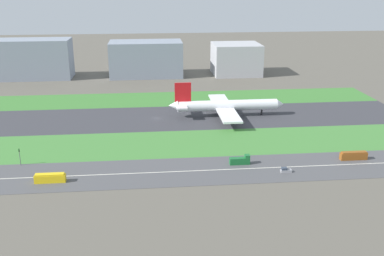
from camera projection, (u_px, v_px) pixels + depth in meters
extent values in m
plane|color=#5B564C|center=(157.00, 118.00, 248.18)|extent=(800.00, 800.00, 0.00)
cube|color=#38383D|center=(157.00, 118.00, 248.16)|extent=(280.00, 46.00, 0.10)
cube|color=#3D7A33|center=(155.00, 99.00, 286.83)|extent=(280.00, 36.00, 0.10)
cube|color=#427F38|center=(159.00, 144.00, 209.50)|extent=(280.00, 36.00, 0.10)
cube|color=#4C4C4F|center=(162.00, 172.00, 179.32)|extent=(280.00, 28.00, 0.10)
cube|color=silver|center=(162.00, 172.00, 179.31)|extent=(266.00, 0.50, 0.01)
cylinder|color=white|center=(228.00, 105.00, 249.94)|extent=(56.00, 6.00, 6.00)
cone|color=white|center=(280.00, 104.00, 252.80)|extent=(4.00, 5.70, 5.70)
cone|color=white|center=(173.00, 106.00, 246.77)|extent=(5.00, 5.40, 5.40)
cube|color=red|center=(183.00, 93.00, 245.00)|extent=(9.00, 0.80, 11.00)
cube|color=white|center=(181.00, 105.00, 247.14)|extent=(6.00, 16.00, 0.60)
cube|color=white|center=(220.00, 101.00, 264.27)|extent=(10.00, 26.00, 1.00)
cylinder|color=gray|center=(223.00, 107.00, 259.41)|extent=(5.00, 3.20, 3.20)
cube|color=white|center=(229.00, 115.00, 235.98)|extent=(10.00, 26.00, 1.00)
cylinder|color=gray|center=(229.00, 116.00, 242.44)|extent=(5.00, 3.20, 3.20)
cylinder|color=black|center=(262.00, 112.00, 253.27)|extent=(1.00, 1.00, 3.20)
cylinder|color=black|center=(219.00, 112.00, 254.32)|extent=(1.00, 1.00, 3.20)
cylinder|color=black|center=(221.00, 115.00, 247.72)|extent=(1.00, 1.00, 3.20)
cube|color=#19662D|center=(240.00, 161.00, 186.68)|extent=(8.40, 2.50, 2.80)
cube|color=#19662D|center=(247.00, 156.00, 186.35)|extent=(2.00, 2.30, 1.20)
cube|color=brown|center=(353.00, 156.00, 191.37)|extent=(11.60, 2.50, 3.00)
cube|color=brown|center=(354.00, 152.00, 190.82)|extent=(10.80, 2.30, 0.50)
cube|color=yellow|center=(50.00, 179.00, 170.05)|extent=(11.60, 2.50, 3.00)
cube|color=yellow|center=(49.00, 174.00, 169.48)|extent=(10.80, 2.30, 0.50)
cube|color=#99999E|center=(286.00, 171.00, 179.13)|extent=(4.40, 1.80, 1.10)
cube|color=#333D4C|center=(284.00, 169.00, 178.74)|extent=(2.20, 1.66, 0.90)
cylinder|color=#4C4C51|center=(20.00, 158.00, 185.07)|extent=(0.24, 0.24, 6.00)
cube|color=black|center=(19.00, 150.00, 183.92)|extent=(0.36, 0.36, 1.20)
sphere|color=#19D826|center=(19.00, 150.00, 183.63)|extent=(0.24, 0.24, 0.24)
cube|color=gray|center=(35.00, 59.00, 342.33)|extent=(55.10, 24.94, 29.88)
cube|color=gray|center=(146.00, 59.00, 350.86)|extent=(56.08, 29.34, 27.14)
cube|color=#B2B2B7|center=(236.00, 59.00, 358.15)|extent=(36.88, 33.40, 24.33)
cylinder|color=silver|center=(134.00, 56.00, 393.87)|extent=(18.42, 18.42, 17.40)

